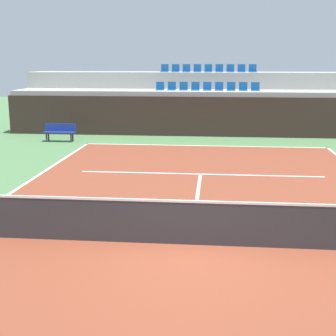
{
  "coord_description": "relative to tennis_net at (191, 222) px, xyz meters",
  "views": [
    {
      "loc": [
        0.46,
        -9.43,
        3.8
      ],
      "look_at": [
        -0.68,
        2.0,
        1.2
      ],
      "focal_mm": 50.96,
      "sensor_mm": 36.0,
      "label": 1
    }
  ],
  "objects": [
    {
      "name": "ground_plane",
      "position": [
        0.0,
        0.0,
        -0.51
      ],
      "size": [
        80.0,
        80.0,
        0.0
      ],
      "primitive_type": "plane",
      "color": "#477042"
    },
    {
      "name": "court_surface",
      "position": [
        0.0,
        0.0,
        -0.5
      ],
      "size": [
        11.0,
        24.0,
        0.01
      ],
      "primitive_type": "cube",
      "color": "brown",
      "rests_on": "ground_plane"
    },
    {
      "name": "baseline_far",
      "position": [
        0.0,
        11.95,
        -0.5
      ],
      "size": [
        11.0,
        0.1,
        0.0
      ],
      "primitive_type": "cube",
      "color": "white",
      "rests_on": "court_surface"
    },
    {
      "name": "service_line_far",
      "position": [
        0.0,
        6.4,
        -0.5
      ],
      "size": [
        8.26,
        0.1,
        0.0
      ],
      "primitive_type": "cube",
      "color": "white",
      "rests_on": "court_surface"
    },
    {
      "name": "centre_service_line",
      "position": [
        0.0,
        3.2,
        -0.5
      ],
      "size": [
        0.1,
        6.4,
        0.0
      ],
      "primitive_type": "cube",
      "color": "white",
      "rests_on": "court_surface"
    },
    {
      "name": "back_wall",
      "position": [
        0.0,
        14.85,
        0.5
      ],
      "size": [
        20.71,
        0.3,
        2.01
      ],
      "primitive_type": "cube",
      "color": "#33231E",
      "rests_on": "ground_plane"
    },
    {
      "name": "stands_tier_lower",
      "position": [
        0.0,
        16.2,
        0.61
      ],
      "size": [
        20.71,
        2.4,
        2.24
      ],
      "primitive_type": "cube",
      "color": "#9E9E99",
      "rests_on": "ground_plane"
    },
    {
      "name": "stands_tier_upper",
      "position": [
        0.0,
        18.6,
        1.07
      ],
      "size": [
        20.71,
        2.4,
        3.15
      ],
      "primitive_type": "cube",
      "color": "#9E9E99",
      "rests_on": "ground_plane"
    },
    {
      "name": "seating_row_lower",
      "position": [
        0.0,
        16.29,
        1.86
      ],
      "size": [
        5.5,
        0.44,
        0.44
      ],
      "color": "#145193",
      "rests_on": "stands_tier_lower"
    },
    {
      "name": "seating_row_upper",
      "position": [
        0.0,
        18.69,
        2.77
      ],
      "size": [
        5.5,
        0.44,
        0.44
      ],
      "color": "#145193",
      "rests_on": "stands_tier_upper"
    },
    {
      "name": "tennis_net",
      "position": [
        0.0,
        0.0,
        0.0
      ],
      "size": [
        11.08,
        0.08,
        1.07
      ],
      "color": "black",
      "rests_on": "court_surface"
    },
    {
      "name": "player_bench",
      "position": [
        -6.93,
        12.56,
        -0.0
      ],
      "size": [
        1.5,
        0.4,
        0.85
      ],
      "color": "navy",
      "rests_on": "ground_plane"
    }
  ]
}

